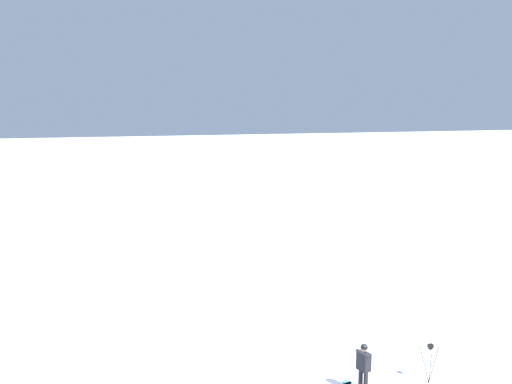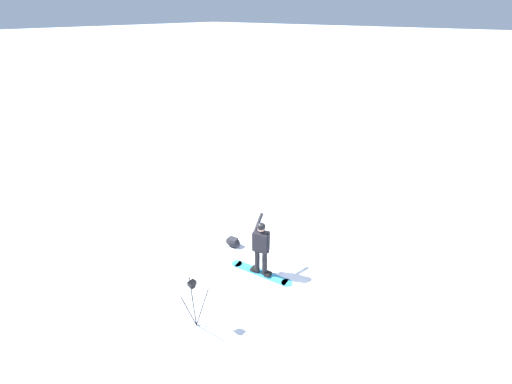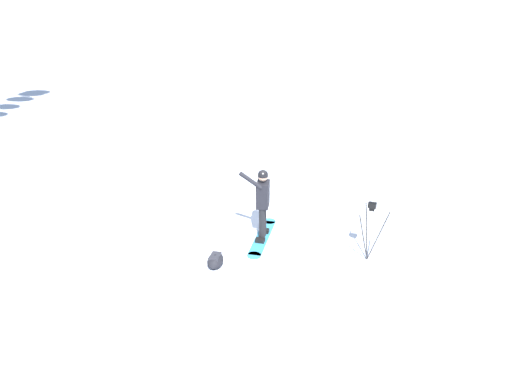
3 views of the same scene
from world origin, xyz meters
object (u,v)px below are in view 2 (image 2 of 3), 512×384
(snowboard, at_px, (261,273))
(gear_bag_large, at_px, (233,242))
(snowboarder, at_px, (261,244))
(camera_tripod, at_px, (193,295))

(snowboard, height_order, gear_bag_large, gear_bag_large)
(snowboarder, xyz_separation_m, camera_tripod, (0.05, 2.33, -0.05))
(snowboarder, height_order, camera_tripod, snowboarder)
(snowboard, height_order, camera_tripod, camera_tripod)
(snowboarder, bearing_deg, gear_bag_large, -17.86)
(snowboard, relative_size, gear_bag_large, 3.57)
(snowboarder, height_order, snowboard, snowboarder)
(snowboard, bearing_deg, snowboarder, -7.87)
(snowboarder, distance_m, gear_bag_large, 1.73)
(camera_tripod, bearing_deg, snowboard, -91.23)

